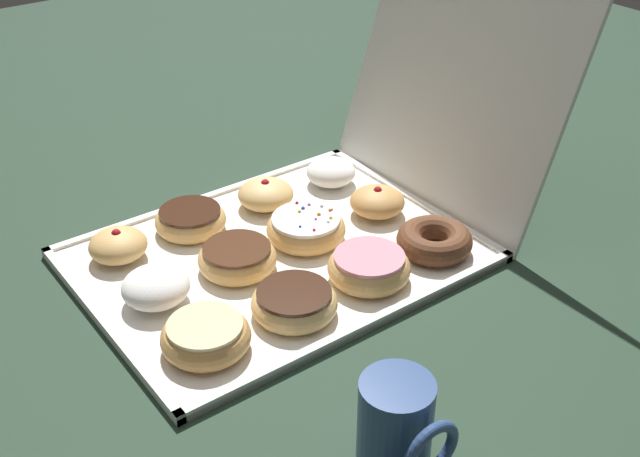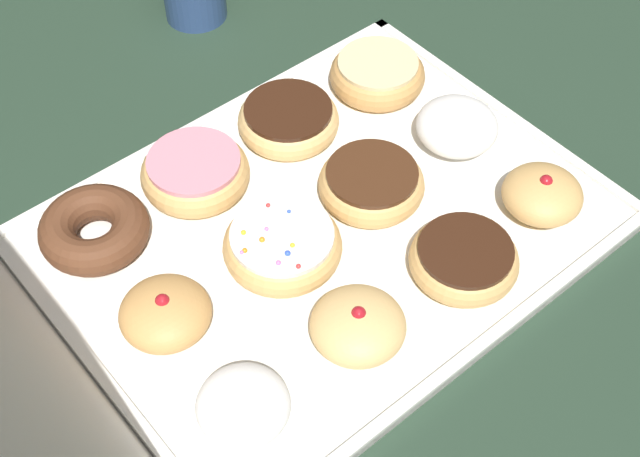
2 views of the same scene
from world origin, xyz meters
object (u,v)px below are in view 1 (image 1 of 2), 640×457
donut_box (276,256)px  powdered_filled_donut_9 (331,172)px  chocolate_frosted_donut_5 (294,302)px  jelly_filled_donut_6 (266,194)px  jelly_filled_donut_10 (375,200)px  glazed_ring_donut_2 (206,336)px  chocolate_frosted_donut_3 (190,220)px  pink_frosted_donut_8 (369,267)px  sprinkle_donut_7 (306,228)px  coffee_mug (398,423)px  chocolate_frosted_donut_4 (237,258)px  jelly_filled_donut_0 (118,245)px  chocolate_cake_ring_donut_11 (434,241)px  powdered_filled_donut_1 (156,288)px

donut_box → powdered_filled_donut_9: (-0.12, 0.19, 0.03)m
chocolate_frosted_donut_5 → jelly_filled_donut_6: 0.28m
jelly_filled_donut_6 → jelly_filled_donut_10: bearing=46.7°
glazed_ring_donut_2 → chocolate_frosted_donut_3: glazed_ring_donut_2 is taller
chocolate_frosted_donut_5 → pink_frosted_donut_8: size_ratio=0.98×
glazed_ring_donut_2 → sprinkle_donut_7: size_ratio=0.94×
sprinkle_donut_7 → powdered_filled_donut_9: (-0.12, 0.14, 0.00)m
pink_frosted_donut_8 → coffee_mug: 0.32m
donut_box → chocolate_frosted_donut_3: 0.15m
chocolate_frosted_donut_4 → jelly_filled_donut_10: 0.26m
sprinkle_donut_7 → jelly_filled_donut_0: bearing=-116.2°
chocolate_frosted_donut_4 → chocolate_frosted_donut_5: same height
glazed_ring_donut_2 → pink_frosted_donut_8: 0.25m
chocolate_cake_ring_donut_11 → pink_frosted_donut_8: bearing=-91.2°
chocolate_frosted_donut_3 → chocolate_frosted_donut_4: chocolate_frosted_donut_4 is taller
coffee_mug → powdered_filled_donut_1: bearing=-168.1°
chocolate_cake_ring_donut_11 → jelly_filled_donut_6: bearing=-154.1°
chocolate_frosted_donut_5 → coffee_mug: size_ratio=1.09×
jelly_filled_donut_6 → pink_frosted_donut_8: jelly_filled_donut_6 is taller
chocolate_frosted_donut_3 → coffee_mug: size_ratio=1.03×
powdered_filled_donut_9 → chocolate_cake_ring_donut_11: 0.26m
chocolate_frosted_donut_5 → pink_frosted_donut_8: (-0.00, 0.13, 0.00)m
powdered_filled_donut_9 → coffee_mug: bearing=-30.6°
jelly_filled_donut_10 → jelly_filled_donut_0: bearing=-107.8°
jelly_filled_donut_0 → jelly_filled_donut_6: bearing=89.7°
glazed_ring_donut_2 → jelly_filled_donut_10: size_ratio=1.29×
sprinkle_donut_7 → chocolate_cake_ring_donut_11: size_ratio=1.07×
jelly_filled_donut_6 → sprinkle_donut_7: bearing=-3.0°
jelly_filled_donut_0 → chocolate_frosted_donut_4: size_ratio=0.75×
jelly_filled_donut_6 → chocolate_frosted_donut_3: bearing=-93.2°
sprinkle_donut_7 → chocolate_cake_ring_donut_11: (0.14, 0.13, -0.00)m
glazed_ring_donut_2 → jelly_filled_donut_0: bearing=-179.6°
powdered_filled_donut_1 → jelly_filled_donut_10: size_ratio=1.05×
pink_frosted_donut_8 → jelly_filled_donut_10: bearing=137.3°
donut_box → chocolate_frosted_donut_5: size_ratio=4.82×
sprinkle_donut_7 → chocolate_cake_ring_donut_11: 0.19m
donut_box → chocolate_frosted_donut_3: bearing=-152.8°
chocolate_frosted_donut_4 → chocolate_frosted_donut_5: 0.13m
chocolate_frosted_donut_3 → donut_box: bearing=27.2°
jelly_filled_donut_0 → glazed_ring_donut_2: (0.25, 0.00, -0.00)m
donut_box → sprinkle_donut_7: sprinkle_donut_7 is taller
jelly_filled_donut_0 → chocolate_frosted_donut_4: jelly_filled_donut_0 is taller
sprinkle_donut_7 → pink_frosted_donut_8: sprinkle_donut_7 is taller
pink_frosted_donut_8 → coffee_mug: coffee_mug is taller
powdered_filled_donut_1 → jelly_filled_donut_10: bearing=91.0°
pink_frosted_donut_8 → powdered_filled_donut_9: 0.28m
powdered_filled_donut_1 → sprinkle_donut_7: bearing=91.8°
jelly_filled_donut_0 → chocolate_cake_ring_donut_11: jelly_filled_donut_0 is taller
chocolate_frosted_donut_4 → coffee_mug: bearing=-6.5°
chocolate_frosted_donut_5 → coffee_mug: bearing=-11.0°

